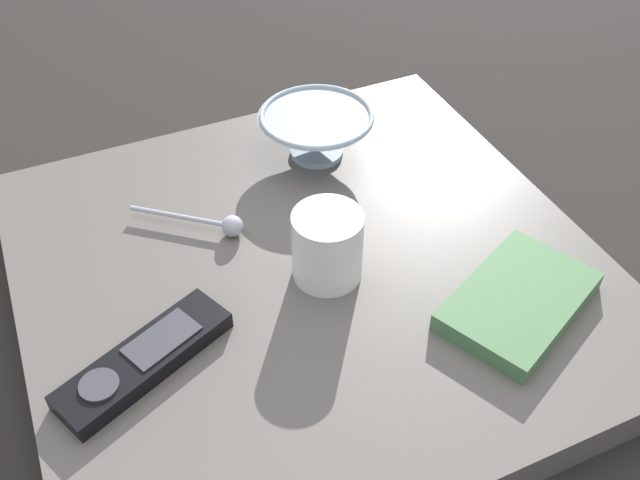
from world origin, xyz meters
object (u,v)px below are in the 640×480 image
at_px(coffee_mug, 327,246).
at_px(teaspoon, 222,224).
at_px(tv_remote_near, 144,359).
at_px(cereal_bowl, 317,131).
at_px(paperback_book, 519,301).

height_order(coffee_mug, teaspoon, coffee_mug).
bearing_deg(teaspoon, tv_remote_near, -40.28).
xyz_separation_m(cereal_bowl, teaspoon, (0.10, -0.17, -0.02)).
bearing_deg(paperback_book, teaspoon, -134.24).
relative_size(cereal_bowl, teaspoon, 1.32).
bearing_deg(paperback_book, cereal_bowl, -166.32).
xyz_separation_m(cereal_bowl, coffee_mug, (0.22, -0.08, 0.01)).
distance_m(teaspoon, paperback_book, 0.36).
bearing_deg(coffee_mug, tv_remote_near, -78.69).
xyz_separation_m(tv_remote_near, paperback_book, (0.09, 0.39, 0.00)).
distance_m(teaspoon, tv_remote_near, 0.21).
relative_size(teaspoon, paperback_book, 0.58).
distance_m(cereal_bowl, teaspoon, 0.20).
bearing_deg(paperback_book, tv_remote_near, -102.87).
bearing_deg(teaspoon, coffee_mug, 37.38).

